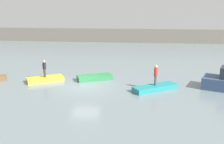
# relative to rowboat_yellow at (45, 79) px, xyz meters

# --- Properties ---
(ground_plane) EXTENTS (120.00, 120.00, 0.00)m
(ground_plane) POSITION_rel_rowboat_yellow_xyz_m (4.02, -1.15, -0.20)
(ground_plane) COLOR slate
(embankment_wall) EXTENTS (80.00, 1.20, 2.62)m
(embankment_wall) POSITION_rel_rowboat_yellow_xyz_m (4.02, 27.39, 1.11)
(embankment_wall) COLOR #666056
(embankment_wall) RESTS_ON ground_plane
(rowboat_yellow) EXTENTS (3.47, 2.82, 0.40)m
(rowboat_yellow) POSITION_rel_rowboat_yellow_xyz_m (0.00, 0.00, 0.00)
(rowboat_yellow) COLOR gold
(rowboat_yellow) RESTS_ON ground_plane
(rowboat_green) EXTENTS (3.48, 2.45, 0.47)m
(rowboat_green) POSITION_rel_rowboat_yellow_xyz_m (4.54, 0.97, 0.03)
(rowboat_green) COLOR #2D7F47
(rowboat_green) RESTS_ON ground_plane
(rowboat_teal) EXTENTS (3.93, 3.12, 0.43)m
(rowboat_teal) POSITION_rel_rowboat_yellow_xyz_m (10.11, -1.58, 0.01)
(rowboat_teal) COLOR teal
(rowboat_teal) RESTS_ON ground_plane
(person_red_shirt) EXTENTS (0.32, 0.32, 1.73)m
(person_red_shirt) POSITION_rel_rowboat_yellow_xyz_m (10.11, -1.58, 1.19)
(person_red_shirt) COLOR #4C4C56
(person_red_shirt) RESTS_ON rowboat_teal
(person_dark_shirt) EXTENTS (0.32, 0.32, 1.62)m
(person_dark_shirt) POSITION_rel_rowboat_yellow_xyz_m (0.00, -0.00, 1.11)
(person_dark_shirt) COLOR #38332D
(person_dark_shirt) RESTS_ON rowboat_yellow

